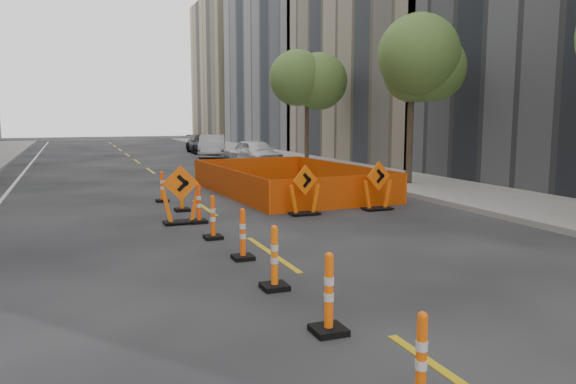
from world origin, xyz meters
name	(u,v)px	position (x,y,z in m)	size (l,w,h in m)	color
ground_plane	(372,323)	(0.00, 0.00, 0.00)	(140.00, 140.00, 0.00)	black
sidewalk_right	(422,184)	(9.00, 12.00, 0.07)	(4.00, 90.00, 0.15)	gray
bld_right_c	(424,45)	(17.00, 23.80, 7.00)	(12.00, 16.00, 14.00)	gray
bld_right_d	(316,32)	(17.00, 40.20, 10.00)	(12.00, 18.00, 20.00)	gray
bld_right_e	(253,71)	(17.00, 58.60, 8.00)	(12.00, 14.00, 16.00)	tan
tree_r_b	(412,66)	(8.40, 12.00, 4.53)	(2.80, 2.80, 5.95)	#382B1E
tree_r_c	(307,81)	(8.40, 22.00, 4.53)	(2.80, 2.80, 5.95)	#382B1E
channelizer_1	(421,360)	(-0.67, -2.08, 0.47)	(0.37, 0.37, 0.94)	#EB5609
channelizer_2	(329,293)	(-0.69, -0.13, 0.52)	(0.41, 0.41, 1.05)	#F7590A
channelizer_3	(274,257)	(-0.71, 1.83, 0.51)	(0.40, 0.40, 1.03)	#FF640A
channelizer_4	(243,234)	(-0.65, 3.78, 0.49)	(0.39, 0.39, 0.99)	#FE4E0A
channelizer_5	(213,217)	(-0.76, 5.73, 0.49)	(0.39, 0.39, 0.98)	#EA4F09
channelizer_6	(199,204)	(-0.65, 7.68, 0.50)	(0.39, 0.39, 1.00)	#EC3F09
channelizer_7	(182,193)	(-0.72, 9.63, 0.52)	(0.41, 0.41, 1.04)	#DF5D09
channelizer_8	(162,187)	(-0.98, 11.58, 0.49)	(0.38, 0.38, 0.98)	#FB440A
chevron_sign_left	(181,195)	(-1.09, 7.76, 0.74)	(0.99, 0.59, 1.48)	#E85809
chevron_sign_center	(305,190)	(2.31, 7.80, 0.69)	(0.92, 0.55, 1.38)	#E25909
chevron_sign_right	(378,186)	(4.59, 7.79, 0.71)	(0.95, 0.57, 1.42)	#E25209
safety_fence	(287,179)	(3.46, 12.14, 0.48)	(4.54, 7.73, 0.97)	#DF5E0B
parked_car_near	(256,152)	(5.74, 22.87, 0.72)	(1.69, 4.20, 1.43)	white
parked_car_mid	(212,147)	(4.77, 28.81, 0.74)	(1.58, 4.52, 1.49)	#95959A
parked_car_far	(202,144)	(5.31, 34.14, 0.66)	(1.85, 4.56, 1.32)	black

